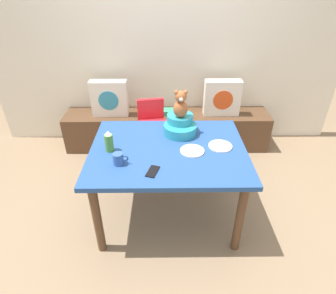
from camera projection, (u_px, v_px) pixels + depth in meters
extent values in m
plane|color=#8C7256|center=(168.00, 212.00, 2.75)|extent=(8.00, 8.00, 0.00)
cube|color=silver|center=(167.00, 40.00, 3.35)|extent=(4.40, 0.10, 2.60)
cube|color=brown|center=(167.00, 130.00, 3.70)|extent=(2.60, 0.44, 0.46)
cube|color=white|center=(109.00, 98.00, 3.43)|extent=(0.44, 0.14, 0.44)
cylinder|color=teal|center=(108.00, 101.00, 3.37)|extent=(0.24, 0.01, 0.24)
cube|color=white|center=(222.00, 98.00, 3.45)|extent=(0.44, 0.14, 0.44)
cylinder|color=#D84C1E|center=(223.00, 100.00, 3.38)|extent=(0.24, 0.01, 0.24)
cube|color=#359A70|center=(166.00, 112.00, 3.56)|extent=(0.20, 0.14, 0.06)
cube|color=#264C8C|center=(168.00, 150.00, 2.37)|extent=(1.31, 1.02, 0.04)
cylinder|color=brown|center=(97.00, 219.00, 2.21)|extent=(0.07, 0.07, 0.70)
cylinder|color=brown|center=(240.00, 218.00, 2.22)|extent=(0.07, 0.07, 0.70)
cylinder|color=brown|center=(114.00, 159.00, 2.92)|extent=(0.07, 0.07, 0.70)
cylinder|color=brown|center=(222.00, 158.00, 2.93)|extent=(0.07, 0.07, 0.70)
cylinder|color=red|center=(153.00, 127.00, 3.17)|extent=(0.34, 0.34, 0.10)
cube|color=red|center=(150.00, 109.00, 3.20)|extent=(0.30, 0.10, 0.24)
cube|color=white|center=(155.00, 130.00, 2.98)|extent=(0.33, 0.25, 0.02)
cylinder|color=silver|center=(141.00, 155.00, 3.20)|extent=(0.03, 0.03, 0.46)
cylinder|color=silver|center=(165.00, 154.00, 3.20)|extent=(0.03, 0.03, 0.46)
cylinder|color=silver|center=(142.00, 142.00, 3.43)|extent=(0.03, 0.03, 0.46)
cylinder|color=silver|center=(165.00, 142.00, 3.43)|extent=(0.03, 0.03, 0.46)
cylinder|color=teal|center=(180.00, 129.00, 2.55)|extent=(0.30, 0.30, 0.09)
cylinder|color=teal|center=(180.00, 118.00, 2.56)|extent=(0.24, 0.24, 0.07)
ellipsoid|color=#A55A30|center=(181.00, 109.00, 2.47)|extent=(0.13, 0.11, 0.15)
sphere|color=#A55A30|center=(181.00, 97.00, 2.40)|extent=(0.10, 0.10, 0.10)
sphere|color=beige|center=(181.00, 99.00, 2.37)|extent=(0.04, 0.04, 0.04)
sphere|color=#A55A30|center=(177.00, 92.00, 2.38)|extent=(0.04, 0.04, 0.04)
sphere|color=#A55A30|center=(185.00, 92.00, 2.38)|extent=(0.04, 0.04, 0.04)
cylinder|color=#4C8C33|center=(109.00, 143.00, 2.29)|extent=(0.07, 0.07, 0.15)
cone|color=white|center=(108.00, 133.00, 2.24)|extent=(0.06, 0.06, 0.03)
cylinder|color=#335999|center=(118.00, 159.00, 2.14)|extent=(0.08, 0.08, 0.09)
torus|color=#335999|center=(125.00, 158.00, 2.14)|extent=(0.06, 0.01, 0.06)
cylinder|color=white|center=(220.00, 146.00, 2.38)|extent=(0.20, 0.20, 0.01)
cylinder|color=white|center=(192.00, 151.00, 2.32)|extent=(0.20, 0.20, 0.01)
cube|color=black|center=(153.00, 171.00, 2.08)|extent=(0.11, 0.16, 0.01)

